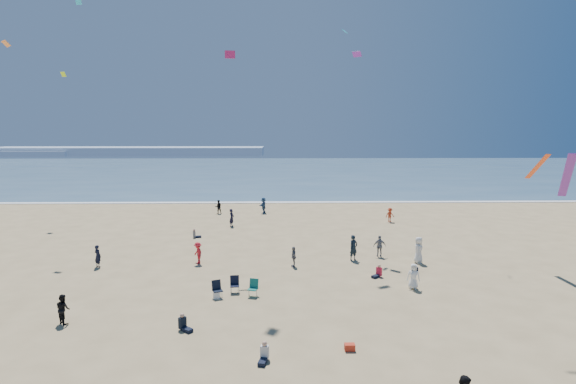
{
  "coord_description": "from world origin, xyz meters",
  "views": [
    {
      "loc": [
        1.54,
        -14.61,
        9.49
      ],
      "look_at": [
        2.0,
        8.0,
        6.44
      ],
      "focal_mm": 28.0,
      "sensor_mm": 36.0,
      "label": 1
    }
  ],
  "objects": [
    {
      "name": "black_backpack",
      "position": [
        0.07,
        11.95,
        0.19
      ],
      "size": [
        0.3,
        0.22,
        0.38
      ],
      "primitive_type": "cube",
      "color": "black",
      "rests_on": "ground"
    },
    {
      "name": "white_tote",
      "position": [
        -2.04,
        10.08,
        0.2
      ],
      "size": [
        0.35,
        0.2,
        0.4
      ],
      "primitive_type": "cube",
      "color": "white",
      "rests_on": "ground"
    },
    {
      "name": "headland_far",
      "position": [
        -60.0,
        170.0,
        1.6
      ],
      "size": [
        110.0,
        20.0,
        3.2
      ],
      "primitive_type": "cube",
      "color": "#7A8EA8",
      "rests_on": "ground"
    },
    {
      "name": "kites_aloft",
      "position": [
        9.62,
        12.65,
        14.78
      ],
      "size": [
        43.35,
        36.74,
        29.06
      ],
      "color": "#2CBBDF",
      "rests_on": "ground"
    },
    {
      "name": "surf_line",
      "position": [
        0.0,
        45.0,
        0.04
      ],
      "size": [
        220.0,
        1.2,
        0.08
      ],
      "primitive_type": "cube",
      "color": "white",
      "rests_on": "ground"
    },
    {
      "name": "ocean",
      "position": [
        0.0,
        95.0,
        0.03
      ],
      "size": [
        220.0,
        100.0,
        0.06
      ],
      "primitive_type": "cube",
      "color": "#476B84",
      "rests_on": "ground"
    },
    {
      "name": "cooler",
      "position": [
        4.61,
        3.84,
        0.15
      ],
      "size": [
        0.45,
        0.3,
        0.3
      ],
      "primitive_type": "cube",
      "color": "red",
      "rests_on": "ground"
    },
    {
      "name": "standing_flyers",
      "position": [
        1.58,
        20.57,
        0.84
      ],
      "size": [
        31.14,
        39.97,
        1.93
      ],
      "color": "white",
      "rests_on": "ground"
    },
    {
      "name": "headland_near",
      "position": [
        -100.0,
        165.0,
        1.0
      ],
      "size": [
        40.0,
        14.0,
        2.0
      ],
      "primitive_type": "cube",
      "color": "#7A8EA8",
      "rests_on": "ground"
    },
    {
      "name": "chair_cluster",
      "position": [
        -1.03,
        10.53,
        0.5
      ],
      "size": [
        2.77,
        1.53,
        1.0
      ],
      "color": "black",
      "rests_on": "ground"
    },
    {
      "name": "navy_bag",
      "position": [
        10.84,
        14.71,
        0.17
      ],
      "size": [
        0.28,
        0.18,
        0.34
      ],
      "primitive_type": "cube",
      "color": "black",
      "rests_on": "ground"
    },
    {
      "name": "seated_group",
      "position": [
        1.77,
        9.53,
        0.42
      ],
      "size": [
        15.97,
        26.21,
        0.84
      ],
      "color": "silver",
      "rests_on": "ground"
    }
  ]
}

